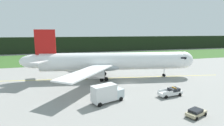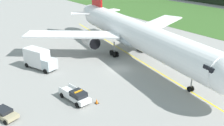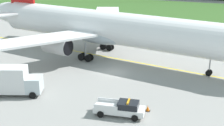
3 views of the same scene
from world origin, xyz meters
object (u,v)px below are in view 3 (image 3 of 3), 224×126
object	(u,v)px
airliner	(109,28)
ops_pickup_truck	(121,108)
catering_truck	(12,80)
apron_cone	(148,108)

from	to	relation	value
airliner	ops_pickup_truck	bearing A→B (deg)	-65.44
ops_pickup_truck	catering_truck	size ratio (longest dim) A/B	0.81
catering_truck	ops_pickup_truck	bearing A→B (deg)	-1.64
ops_pickup_truck	apron_cone	distance (m)	3.38
catering_truck	apron_cone	xyz separation A→B (m)	(17.66, 1.67, -1.64)
ops_pickup_truck	apron_cone	bearing A→B (deg)	39.23
catering_truck	airliner	bearing A→B (deg)	71.37
apron_cone	catering_truck	bearing A→B (deg)	-174.59
airliner	apron_cone	distance (m)	21.06
airliner	ops_pickup_truck	distance (m)	21.52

